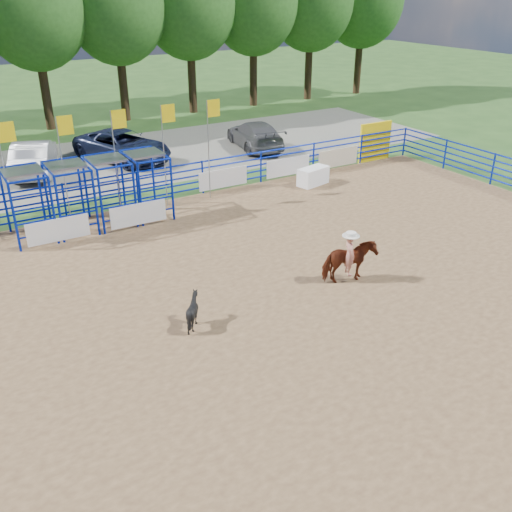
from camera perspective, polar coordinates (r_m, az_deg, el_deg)
name	(u,v)px	position (r m, az deg, el deg)	size (l,w,h in m)	color
ground	(262,313)	(16.37, 0.60, -5.73)	(120.00, 120.00, 0.00)	#365D25
arena_dirt	(262,313)	(16.36, 0.60, -5.70)	(30.00, 20.00, 0.02)	olive
gravel_strip	(92,164)	(31.01, -16.11, 8.83)	(40.00, 10.00, 0.01)	gray
announcer_table	(313,176)	(26.67, 5.73, 7.95)	(1.51, 0.70, 0.80)	white
horse_and_rider	(349,258)	(17.84, 9.30, -0.21)	(1.76, 1.09, 2.34)	maroon
calf	(193,311)	(15.64, -6.33, -5.47)	(0.74, 0.84, 0.92)	black
car_b	(34,157)	(30.12, -21.33, 9.21)	(1.72, 4.94, 1.63)	gray
car_c	(122,146)	(31.06, -13.22, 10.69)	(2.57, 5.57, 1.55)	#161C38
car_d	(255,135)	(32.66, -0.10, 12.02)	(2.07, 5.09, 1.48)	#525255
perimeter_fence	(262,290)	(15.99, 0.61, -3.44)	(30.10, 20.10, 1.50)	#0821B1
chute_assembly	(99,193)	(22.64, -15.39, 6.08)	(19.32, 2.41, 4.20)	#0821B1
treeline	(31,0)	(38.60, -21.58, 22.72)	(56.40, 6.40, 11.24)	#3F2B19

